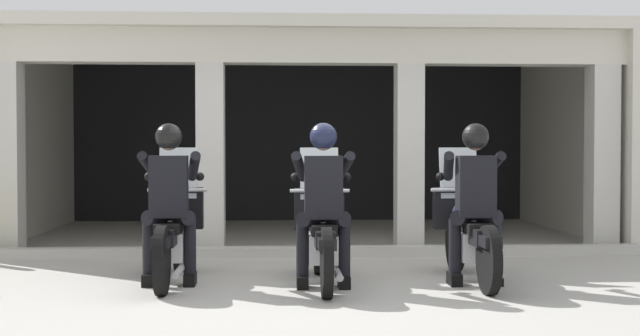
{
  "coord_description": "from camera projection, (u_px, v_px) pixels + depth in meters",
  "views": [
    {
      "loc": [
        -0.45,
        -8.11,
        1.37
      ],
      "look_at": [
        0.0,
        0.23,
        1.14
      ],
      "focal_mm": 45.69,
      "sensor_mm": 36.0,
      "label": 1
    }
  ],
  "objects": [
    {
      "name": "ground_plane",
      "position": [
        309.0,
        245.0,
        11.15
      ],
      "size": [
        80.0,
        80.0,
        0.0
      ],
      "primitive_type": "plane",
      "color": "#A8A59E"
    },
    {
      "name": "station_building",
      "position": [
        304.0,
        111.0,
        13.0
      ],
      "size": [
        8.78,
        5.07,
        3.02
      ],
      "color": "black",
      "rests_on": "ground"
    },
    {
      "name": "kerb_strip",
      "position": [
        312.0,
        252.0,
        10.03
      ],
      "size": [
        8.28,
        0.24,
        0.12
      ],
      "primitive_type": "cube",
      "color": "#B7B5AD",
      "rests_on": "ground"
    },
    {
      "name": "motorcycle_left",
      "position": [
        173.0,
        231.0,
        8.22
      ],
      "size": [
        0.62,
        2.04,
        1.35
      ],
      "rotation": [
        0.0,
        0.0,
        -0.01
      ],
      "color": "black",
      "rests_on": "ground"
    },
    {
      "name": "police_officer_left",
      "position": [
        169.0,
        190.0,
        7.92
      ],
      "size": [
        0.63,
        0.61,
        1.58
      ],
      "rotation": [
        0.0,
        0.0,
        -0.01
      ],
      "color": "black",
      "rests_on": "ground"
    },
    {
      "name": "motorcycle_center",
      "position": [
        322.0,
        233.0,
        8.08
      ],
      "size": [
        0.62,
        2.04,
        1.35
      ],
      "rotation": [
        0.0,
        0.0,
        -0.09
      ],
      "color": "black",
      "rests_on": "ground"
    },
    {
      "name": "police_officer_center",
      "position": [
        323.0,
        190.0,
        7.79
      ],
      "size": [
        0.63,
        0.61,
        1.58
      ],
      "rotation": [
        0.0,
        0.0,
        -0.09
      ],
      "color": "black",
      "rests_on": "ground"
    },
    {
      "name": "motorcycle_right",
      "position": [
        468.0,
        231.0,
        8.25
      ],
      "size": [
        0.62,
        2.04,
        1.35
      ],
      "rotation": [
        0.0,
        0.0,
        -0.06
      ],
      "color": "black",
      "rests_on": "ground"
    },
    {
      "name": "police_officer_right",
      "position": [
        475.0,
        189.0,
        7.95
      ],
      "size": [
        0.63,
        0.61,
        1.58
      ],
      "rotation": [
        0.0,
        0.0,
        -0.06
      ],
      "color": "black",
      "rests_on": "ground"
    }
  ]
}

